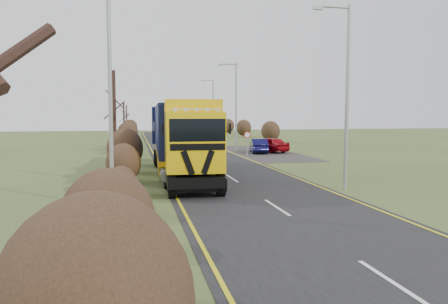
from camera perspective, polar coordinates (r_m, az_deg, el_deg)
ground at (r=21.35m, az=3.45°, el=-5.06°), size 160.00×160.00×0.00m
road at (r=31.01m, az=-1.42°, el=-1.89°), size 8.00×120.00×0.02m
layby at (r=42.20m, az=4.82°, el=-0.07°), size 6.00×18.00×0.02m
lane_markings at (r=30.70m, az=-1.32°, el=-1.92°), size 7.52×116.00×0.01m
hedgerow at (r=28.25m, az=-12.69°, el=0.60°), size 2.24×102.04×6.05m
lorry at (r=26.44m, az=-5.84°, el=2.30°), size 3.11×15.84×4.39m
car_red_hatchback at (r=42.68m, az=6.01°, el=0.97°), size 3.19×4.72×1.49m
car_blue_sedan at (r=41.71m, az=4.55°, el=0.79°), size 2.16×4.32×1.36m
streetlight_near at (r=21.97m, az=15.55°, el=7.86°), size 1.89×0.18×8.89m
streetlight_mid at (r=43.81m, az=1.44°, el=6.43°), size 1.87×0.18×8.77m
streetlight_far at (r=62.89m, az=-1.53°, el=5.93°), size 1.84×0.18×8.64m
left_pole at (r=17.81m, az=-14.68°, el=9.10°), size 0.16×0.16×10.10m
speed_sign at (r=38.06m, az=3.04°, el=1.69°), size 0.61×0.10×2.21m
warning_board at (r=49.83m, az=-0.13°, el=1.86°), size 0.64×0.11×1.68m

